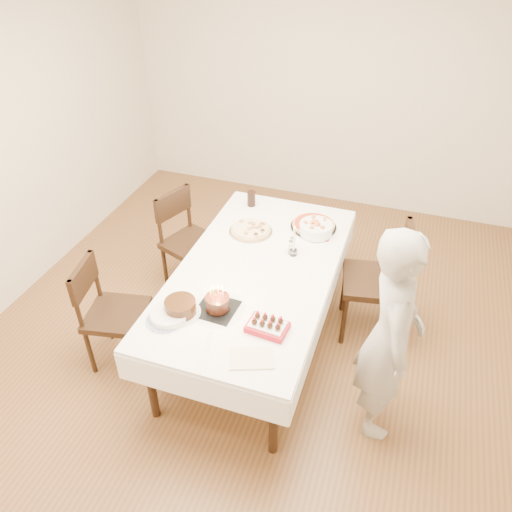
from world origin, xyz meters
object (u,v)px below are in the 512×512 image
(strawberry_box, at_px, (267,326))
(pizza_white, at_px, (251,230))
(chair_left_savory, at_px, (192,244))
(taper_candle, at_px, (294,240))
(chair_right_savory, at_px, (373,281))
(chair_left_dessert, at_px, (117,314))
(pasta_bowl, at_px, (316,228))
(cola_glass, at_px, (251,199))
(birthday_cake, at_px, (217,299))
(dining_table, at_px, (256,306))
(person, at_px, (390,337))
(pizza_pepperoni, at_px, (314,225))
(layer_cake, at_px, (180,307))

(strawberry_box, bearing_deg, pizza_white, 114.77)
(chair_left_savory, xyz_separation_m, taper_candle, (1.00, -0.23, 0.41))
(chair_right_savory, bearing_deg, strawberry_box, -129.72)
(chair_left_dessert, relative_size, pasta_bowl, 3.36)
(taper_candle, bearing_deg, cola_glass, 132.66)
(chair_left_savory, height_order, birthday_cake, chair_left_savory)
(dining_table, bearing_deg, cola_glass, 111.43)
(person, bearing_deg, pasta_bowl, 24.15)
(cola_glass, distance_m, strawberry_box, 1.58)
(chair_left_savory, xyz_separation_m, pasta_bowl, (1.10, 0.12, 0.33))
(chair_right_savory, relative_size, chair_left_savory, 1.09)
(chair_left_dessert, distance_m, pizza_white, 1.27)
(chair_left_savory, relative_size, pasta_bowl, 3.46)
(birthday_cake, bearing_deg, person, 3.24)
(pizza_pepperoni, height_order, birthday_cake, birthday_cake)
(layer_cake, bearing_deg, chair_left_dessert, 170.66)
(chair_left_savory, bearing_deg, chair_right_savory, -161.95)
(chair_right_savory, distance_m, layer_cake, 1.61)
(pizza_white, bearing_deg, chair_left_dessert, -126.87)
(cola_glass, bearing_deg, taper_candle, -47.34)
(chair_right_savory, height_order, chair_left_dessert, chair_right_savory)
(layer_cake, relative_size, birthday_cake, 1.63)
(person, height_order, pasta_bowl, person)
(pizza_white, bearing_deg, cola_glass, 108.55)
(chair_left_dessert, height_order, pasta_bowl, chair_left_dessert)
(chair_right_savory, xyz_separation_m, chair_left_dessert, (-1.79, -0.96, -0.06))
(chair_left_dessert, relative_size, cola_glass, 6.61)
(pizza_pepperoni, height_order, pasta_bowl, pasta_bowl)
(cola_glass, bearing_deg, pizza_pepperoni, -15.44)
(chair_left_dessert, bearing_deg, layer_cake, 159.61)
(dining_table, distance_m, pizza_white, 0.64)
(dining_table, distance_m, layer_cake, 0.82)
(pizza_pepperoni, bearing_deg, birthday_cake, -107.38)
(dining_table, height_order, pasta_bowl, pasta_bowl)
(dining_table, relative_size, pasta_bowl, 7.82)
(dining_table, height_order, layer_cake, layer_cake)
(pizza_pepperoni, distance_m, taper_candle, 0.46)
(pizza_white, distance_m, taper_candle, 0.48)
(layer_cake, bearing_deg, pizza_white, 83.77)
(chair_left_dessert, bearing_deg, person, 171.35)
(birthday_cake, relative_size, strawberry_box, 0.63)
(dining_table, xyz_separation_m, chair_right_savory, (0.85, 0.44, 0.14))
(chair_left_dessert, distance_m, birthday_cake, 0.92)
(cola_glass, bearing_deg, person, -43.49)
(chair_right_savory, relative_size, pizza_white, 2.83)
(dining_table, distance_m, strawberry_box, 0.77)
(pasta_bowl, xyz_separation_m, strawberry_box, (-0.04, -1.20, -0.02))
(dining_table, relative_size, chair_left_savory, 2.26)
(pizza_white, relative_size, strawberry_box, 1.39)
(chair_right_savory, bearing_deg, birthday_cake, -145.83)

